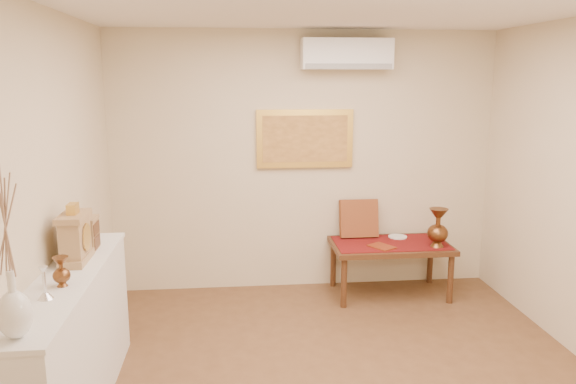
{
  "coord_description": "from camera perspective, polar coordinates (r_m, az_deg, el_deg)",
  "views": [
    {
      "loc": [
        -0.76,
        -3.52,
        2.22
      ],
      "look_at": [
        -0.28,
        1.15,
        1.26
      ],
      "focal_mm": 35.0,
      "sensor_mm": 36.0,
      "label": 1
    }
  ],
  "objects": [
    {
      "name": "wooden_chest",
      "position": [
        4.37,
        -19.82,
        -3.99
      ],
      "size": [
        0.16,
        0.21,
        0.24
      ],
      "color": "#A88356",
      "rests_on": "display_ledge"
    },
    {
      "name": "candlestick",
      "position": [
        3.52,
        -23.52,
        -8.46
      ],
      "size": [
        0.09,
        0.09,
        0.19
      ],
      "primitive_type": null,
      "color": "silver",
      "rests_on": "display_ledge"
    },
    {
      "name": "painting",
      "position": [
        5.83,
        1.72,
        5.43
      ],
      "size": [
        1.0,
        0.06,
        0.6
      ],
      "color": "gold",
      "rests_on": "wall_back"
    },
    {
      "name": "brass_urn_tall",
      "position": [
        5.79,
        15.0,
        -3.12
      ],
      "size": [
        0.21,
        0.21,
        0.47
      ],
      "primitive_type": null,
      "color": "brown",
      "rests_on": "table_cloth"
    },
    {
      "name": "plate",
      "position": [
        6.08,
        11.08,
        -4.48
      ],
      "size": [
        0.2,
        0.2,
        0.01
      ],
      "primitive_type": "cylinder",
      "color": "white",
      "rests_on": "table_cloth"
    },
    {
      "name": "wall_left",
      "position": [
        3.83,
        -24.54,
        -2.66
      ],
      "size": [
        0.02,
        4.5,
        2.7
      ],
      "primitive_type": "cube",
      "color": "beige",
      "rests_on": "ground"
    },
    {
      "name": "wall_back",
      "position": [
        5.89,
        1.68,
        3.04
      ],
      "size": [
        4.0,
        0.02,
        2.7
      ],
      "primitive_type": "cube",
      "color": "beige",
      "rests_on": "ground"
    },
    {
      "name": "table_cloth",
      "position": [
        5.88,
        10.38,
        -5.12
      ],
      "size": [
        1.14,
        0.59,
        0.01
      ],
      "primitive_type": "cube",
      "color": "maroon",
      "rests_on": "low_table"
    },
    {
      "name": "display_ledge",
      "position": [
        4.07,
        -21.09,
        -14.47
      ],
      "size": [
        0.37,
        2.02,
        0.98
      ],
      "color": "silver",
      "rests_on": "floor"
    },
    {
      "name": "low_table",
      "position": [
        5.9,
        10.36,
        -5.76
      ],
      "size": [
        1.2,
        0.7,
        0.55
      ],
      "color": "#4C2B17",
      "rests_on": "floor"
    },
    {
      "name": "ac_unit",
      "position": [
        5.76,
        5.98,
        13.76
      ],
      "size": [
        0.9,
        0.25,
        0.3
      ],
      "color": "white",
      "rests_on": "wall_back"
    },
    {
      "name": "cushion",
      "position": [
        5.99,
        7.2,
        -2.66
      ],
      "size": [
        0.4,
        0.18,
        0.41
      ],
      "primitive_type": "cube",
      "rotation": [
        -0.21,
        0.0,
        0.0
      ],
      "color": "maroon",
      "rests_on": "table_cloth"
    },
    {
      "name": "mantel_clock",
      "position": [
        4.1,
        -20.8,
        -4.32
      ],
      "size": [
        0.17,
        0.36,
        0.41
      ],
      "color": "#A88356",
      "rests_on": "display_ledge"
    },
    {
      "name": "white_vase",
      "position": [
        2.97,
        -26.56,
        -5.47
      ],
      "size": [
        0.17,
        0.17,
        0.87
      ],
      "primitive_type": null,
      "color": "white",
      "rests_on": "display_ledge"
    },
    {
      "name": "brass_urn_small",
      "position": [
        3.68,
        -22.07,
        -7.12
      ],
      "size": [
        0.11,
        0.11,
        0.24
      ],
      "primitive_type": null,
      "color": "brown",
      "rests_on": "display_ledge"
    },
    {
      "name": "menu",
      "position": [
        5.7,
        9.5,
        -5.49
      ],
      "size": [
        0.29,
        0.31,
        0.01
      ],
      "primitive_type": "cube",
      "rotation": [
        0.0,
        0.0,
        0.57
      ],
      "color": "maroon",
      "rests_on": "table_cloth"
    }
  ]
}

